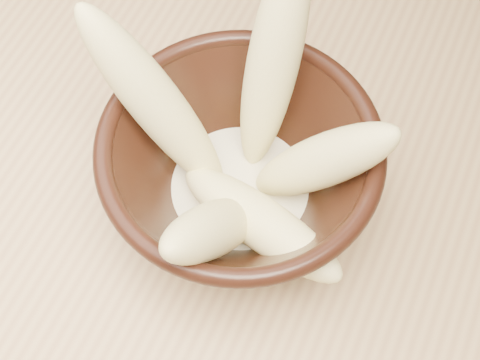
% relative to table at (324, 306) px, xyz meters
% --- Properties ---
extents(table, '(1.20, 0.80, 0.75)m').
position_rel_table_xyz_m(table, '(0.00, 0.00, 0.00)').
color(table, tan).
rests_on(table, ground).
extents(bowl, '(0.22, 0.22, 0.12)m').
position_rel_table_xyz_m(bowl, '(-0.10, 0.03, 0.15)').
color(bowl, black).
rests_on(bowl, table).
extents(milk_puddle, '(0.13, 0.13, 0.02)m').
position_rel_table_xyz_m(milk_puddle, '(-0.10, 0.03, 0.12)').
color(milk_puddle, '#F3E9C3').
rests_on(milk_puddle, bowl).
extents(banana_upright, '(0.04, 0.12, 0.20)m').
position_rel_table_xyz_m(banana_upright, '(-0.10, 0.09, 0.22)').
color(banana_upright, '#EEDF8D').
rests_on(banana_upright, bowl).
extents(banana_left, '(0.15, 0.06, 0.18)m').
position_rel_table_xyz_m(banana_left, '(-0.18, 0.03, 0.20)').
color(banana_left, '#EEDF8D').
rests_on(banana_left, bowl).
extents(banana_right, '(0.13, 0.07, 0.14)m').
position_rel_table_xyz_m(banana_right, '(-0.04, 0.05, 0.18)').
color(banana_right, '#EEDF8D').
rests_on(banana_right, bowl).
extents(banana_across, '(0.17, 0.09, 0.06)m').
position_rel_table_xyz_m(banana_across, '(-0.07, -0.01, 0.16)').
color(banana_across, '#EEDF8D').
rests_on(banana_across, bowl).
extents(banana_front, '(0.07, 0.13, 0.14)m').
position_rel_table_xyz_m(banana_front, '(-0.10, -0.04, 0.18)').
color(banana_front, '#EEDF8D').
rests_on(banana_front, bowl).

